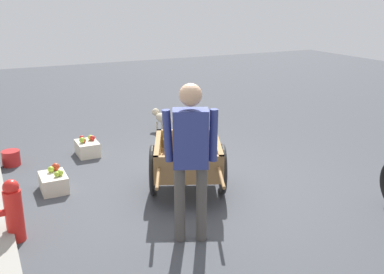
{
  "coord_description": "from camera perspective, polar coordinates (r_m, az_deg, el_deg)",
  "views": [
    {
      "loc": [
        -4.68,
        2.32,
        2.4
      ],
      "look_at": [
        0.02,
        0.03,
        0.75
      ],
      "focal_mm": 41.81,
      "sensor_mm": 36.0,
      "label": 1
    }
  ],
  "objects": [
    {
      "name": "ground_plane",
      "position": [
        5.75,
        0.36,
        -7.15
      ],
      "size": [
        24.0,
        24.0,
        0.0
      ],
      "primitive_type": "plane",
      "color": "#3D3F44"
    },
    {
      "name": "mixed_fruit_crate",
      "position": [
        6.04,
        -17.22,
        -5.48
      ],
      "size": [
        0.44,
        0.32,
        0.32
      ],
      "color": "beige",
      "rests_on": "ground"
    },
    {
      "name": "apple_crate",
      "position": [
        7.23,
        -13.2,
        -1.32
      ],
      "size": [
        0.44,
        0.32,
        0.31
      ],
      "color": "beige",
      "rests_on": "ground"
    },
    {
      "name": "fruit_cart",
      "position": [
        5.59,
        -0.59,
        -3.05
      ],
      "size": [
        1.82,
        1.36,
        0.72
      ],
      "color": "olive",
      "rests_on": "ground"
    },
    {
      "name": "fire_hydrant",
      "position": [
        4.92,
        -21.81,
        -8.7
      ],
      "size": [
        0.25,
        0.25,
        0.67
      ],
      "color": "red",
      "rests_on": "ground"
    },
    {
      "name": "plastic_bucket",
      "position": [
        7.14,
        -22.08,
        -2.51
      ],
      "size": [
        0.26,
        0.26,
        0.23
      ],
      "primitive_type": "cylinder",
      "color": "#B21E1E",
      "rests_on": "ground"
    },
    {
      "name": "vendor_person",
      "position": [
        4.32,
        -0.18,
        -1.67
      ],
      "size": [
        0.32,
        0.5,
        1.63
      ],
      "color": "#4C4742",
      "rests_on": "ground"
    },
    {
      "name": "dog",
      "position": [
        8.22,
        -3.85,
        2.46
      ],
      "size": [
        0.67,
        0.24,
        0.4
      ],
      "color": "beige",
      "rests_on": "ground"
    }
  ]
}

